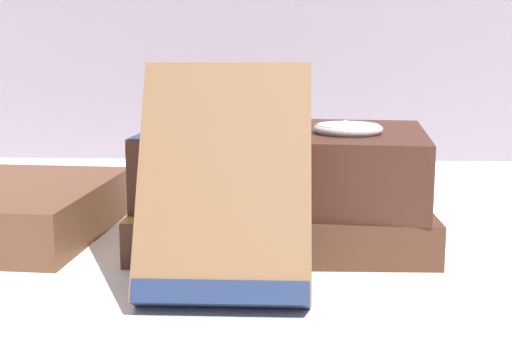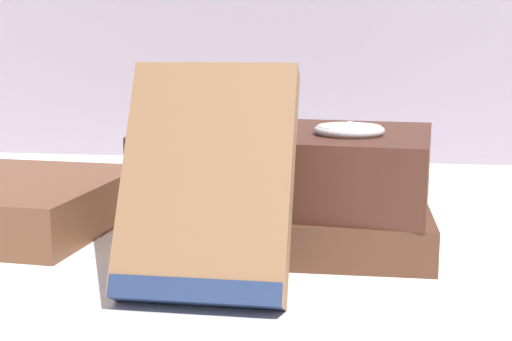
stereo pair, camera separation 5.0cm
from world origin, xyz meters
TOP-DOWN VIEW (x-y plane):
  - ground_plane at (0.00, 0.00)m, footprint 3.00×3.00m
  - book_flat_bottom at (0.03, 0.04)m, footprint 0.20×0.14m
  - book_flat_top at (0.03, 0.04)m, footprint 0.20×0.15m
  - book_leaning_front at (0.01, -0.08)m, footprint 0.09×0.08m
  - pocket_watch at (0.08, 0.02)m, footprint 0.05×0.05m
  - reading_glasses at (-0.07, 0.21)m, footprint 0.10×0.05m

SIDE VIEW (x-z plane):
  - ground_plane at x=0.00m, z-range 0.00..0.00m
  - reading_glasses at x=-0.07m, z-range 0.00..0.00m
  - book_flat_bottom at x=0.03m, z-range 0.00..0.03m
  - book_flat_top at x=0.03m, z-range 0.03..0.08m
  - book_leaning_front at x=0.01m, z-range 0.00..0.12m
  - pocket_watch at x=0.08m, z-range 0.08..0.08m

